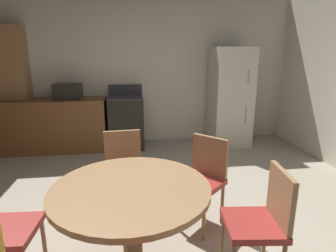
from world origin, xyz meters
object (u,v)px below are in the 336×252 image
Objects in this scene: oven_range at (126,122)px; chair_north at (124,168)px; dining_table at (131,208)px; refrigerator at (230,97)px; microwave at (68,91)px; chair_east at (263,218)px; chair_northeast at (203,176)px.

chair_north is (0.00, -2.15, 0.03)m from oven_range.
oven_range is at bearing 91.46° from dining_table.
oven_range is 1.26× the size of chair_north.
oven_range is at bearing 178.37° from refrigerator.
chair_east is (1.97, -3.19, -0.53)m from microwave.
microwave is 3.04m from chair_northeast.
chair_east is (1.01, -1.04, 0.00)m from chair_north.
chair_east is at bearing -58.30° from microwave.
microwave is at bearing -160.52° from chair_north.
chair_northeast is 1.00× the size of chair_east.
refrigerator is 3.54m from dining_table.
chair_north reaches higher than dining_table.
microwave is 0.51× the size of chair_northeast.
chair_east is at bearing -6.71° from dining_table.
refrigerator is at bearing -98.95° from chair_east.
microwave is at bearing 178.99° from refrigerator.
refrigerator reaches higher than oven_range.
chair_northeast is at bearing 42.89° from dining_table.
oven_range reaches higher than dining_table.
dining_table is at bearing -88.54° from oven_range.
microwave is 0.51× the size of chair_north.
chair_northeast and chair_east have the same top height.
refrigerator is 2.02× the size of chair_east.
microwave reaches higher than chair_east.
microwave reaches higher than chair_north.
microwave is 3.28m from dining_table.
refrigerator is at bearing 59.12° from dining_table.
chair_north is at bearing 94.67° from dining_table.
microwave is 2.41m from chair_north.
refrigerator is 2.85m from microwave.
chair_northeast is at bearing -65.20° from chair_east.
chair_east is at bearing -105.66° from refrigerator.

